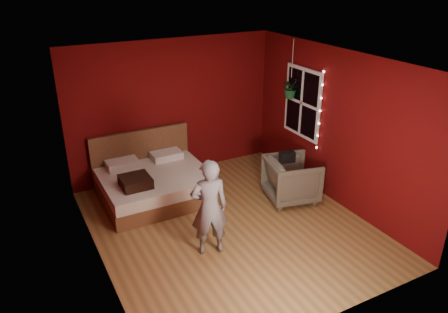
% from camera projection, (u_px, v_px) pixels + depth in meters
% --- Properties ---
extents(floor, '(4.50, 4.50, 0.00)m').
position_uv_depth(floor, '(230.00, 226.00, 6.90)').
color(floor, olive).
rests_on(floor, ground).
extents(room_walls, '(4.04, 4.54, 2.62)m').
position_uv_depth(room_walls, '(231.00, 126.00, 6.21)').
color(room_walls, '#59090B').
rests_on(room_walls, ground).
extents(window, '(0.05, 0.97, 1.27)m').
position_uv_depth(window, '(302.00, 103.00, 7.85)').
color(window, white).
rests_on(window, room_walls).
extents(fairy_lights, '(0.04, 0.04, 1.45)m').
position_uv_depth(fairy_lights, '(320.00, 111.00, 7.42)').
color(fairy_lights, silver).
rests_on(fairy_lights, room_walls).
extents(bed, '(1.85, 1.57, 1.02)m').
position_uv_depth(bed, '(154.00, 182.00, 7.69)').
color(bed, brown).
rests_on(bed, ground).
extents(person, '(0.60, 0.47, 1.44)m').
position_uv_depth(person, '(209.00, 208.00, 6.01)').
color(person, slate).
rests_on(person, ground).
extents(armchair, '(1.00, 0.98, 0.77)m').
position_uv_depth(armchair, '(291.00, 179.00, 7.54)').
color(armchair, '#6A6553').
rests_on(armchair, ground).
extents(handbag, '(0.27, 0.17, 0.18)m').
position_uv_depth(handbag, '(287.00, 157.00, 7.23)').
color(handbag, black).
rests_on(handbag, armchair).
extents(throw_pillow, '(0.47, 0.47, 0.17)m').
position_uv_depth(throw_pillow, '(136.00, 182.00, 7.10)').
color(throw_pillow, black).
rests_on(throw_pillow, bed).
extents(hanging_plant, '(0.36, 0.32, 1.06)m').
position_uv_depth(hanging_plant, '(291.00, 88.00, 7.93)').
color(hanging_plant, silver).
rests_on(hanging_plant, room_walls).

